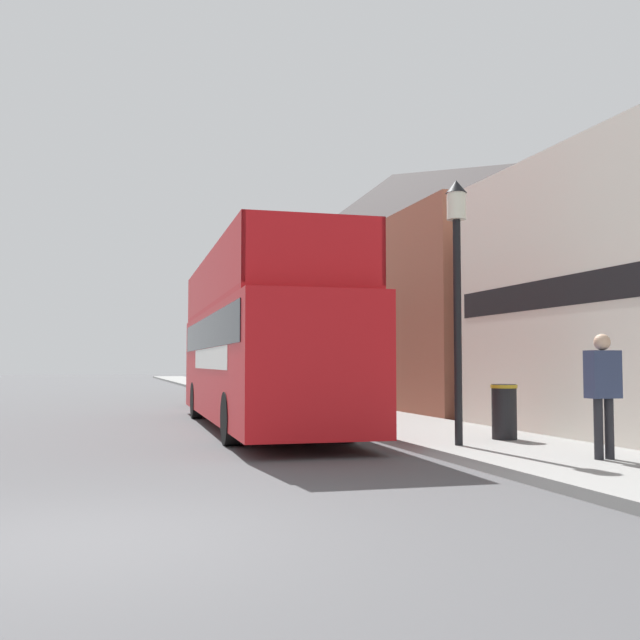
{
  "coord_description": "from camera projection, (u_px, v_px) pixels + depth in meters",
  "views": [
    {
      "loc": [
        0.13,
        -6.62,
        1.49
      ],
      "look_at": [
        4.81,
        9.43,
        2.46
      ],
      "focal_mm": 42.0,
      "sensor_mm": 36.0,
      "label": 1
    }
  ],
  "objects": [
    {
      "name": "sidewalk",
      "position": [
        302.0,
        405.0,
        25.34
      ],
      "size": [
        2.98,
        108.0,
        0.14
      ],
      "color": "gray",
      "rests_on": "ground_plane"
    },
    {
      "name": "tour_bus",
      "position": [
        258.0,
        352.0,
        17.26
      ],
      "size": [
        2.77,
        11.54,
        3.93
      ],
      "rotation": [
        0.0,
        0.0,
        -0.03
      ],
      "color": "red",
      "rests_on": "ground_plane"
    },
    {
      "name": "lamp_post_nearest",
      "position": [
        457.0,
        260.0,
        12.48
      ],
      "size": [
        0.35,
        0.35,
        4.42
      ],
      "color": "black",
      "rests_on": "sidewalk"
    },
    {
      "name": "ground_plane",
      "position": [
        97.0,
        405.0,
        26.35
      ],
      "size": [
        144.0,
        144.0,
        0.0
      ],
      "primitive_type": "plane",
      "color": "#4C4C4F"
    },
    {
      "name": "pedestrian_second",
      "position": [
        603.0,
        383.0,
        10.58
      ],
      "size": [
        0.46,
        0.25,
        1.77
      ],
      "color": "#232328",
      "rests_on": "sidewalk"
    },
    {
      "name": "parked_car_ahead_of_bus",
      "position": [
        220.0,
        387.0,
        25.52
      ],
      "size": [
        1.91,
        3.95,
        1.45
      ],
      "rotation": [
        0.0,
        0.0,
        -0.02
      ],
      "color": "maroon",
      "rests_on": "ground_plane"
    },
    {
      "name": "brick_terrace_rear",
      "position": [
        393.0,
        287.0,
        29.6
      ],
      "size": [
        6.0,
        21.61,
        9.02
      ],
      "color": "#935642",
      "rests_on": "ground_plane"
    },
    {
      "name": "lamp_post_second",
      "position": [
        316.0,
        300.0,
        19.7
      ],
      "size": [
        0.35,
        0.35,
        4.34
      ],
      "color": "black",
      "rests_on": "sidewalk"
    },
    {
      "name": "litter_bin",
      "position": [
        504.0,
        410.0,
        13.32
      ],
      "size": [
        0.48,
        0.48,
        0.98
      ],
      "color": "black",
      "rests_on": "sidewalk"
    }
  ]
}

